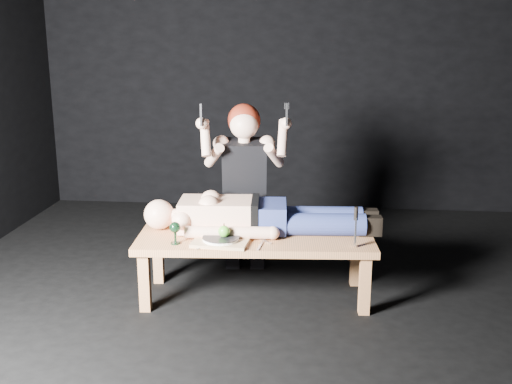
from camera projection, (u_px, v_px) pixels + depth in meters
ground at (265, 305)px, 4.20m from camera, size 5.00×5.00×0.00m
back_wall at (286, 64)px, 6.23m from camera, size 5.00×0.00×5.00m
table at (255, 267)px, 4.27m from camera, size 1.65×0.71×0.45m
lying_man at (263, 212)px, 4.30m from camera, size 1.69×0.61×0.27m
kneeling_woman at (245, 186)px, 4.68m from camera, size 0.80×0.88×1.35m
serving_tray at (221, 242)px, 4.07m from camera, size 0.38×0.29×0.02m
plate at (221, 239)px, 4.07m from camera, size 0.26×0.26×0.02m
apple at (224, 231)px, 4.06m from camera, size 0.08×0.08×0.08m
goblet at (175, 233)px, 4.05m from camera, size 0.08×0.08×0.15m
fork_flat at (195, 245)px, 4.03m from camera, size 0.09×0.16×0.01m
knife_flat at (260, 246)px, 4.02m from camera, size 0.03×0.17×0.01m
spoon_flat at (263, 240)px, 4.12m from camera, size 0.13×0.13×0.01m
carving_knife at (355, 227)px, 3.97m from camera, size 0.04×0.04×0.27m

